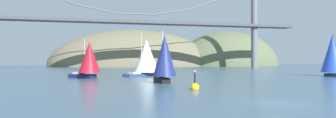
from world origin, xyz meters
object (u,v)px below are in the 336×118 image
Objects in this scene: sailboat_white_mainsail at (146,56)px; sailboat_blue_spinnaker at (333,54)px; sailboat_navy_sail at (164,57)px; channel_buoy at (195,87)px; sailboat_crimson_sail at (89,59)px.

sailboat_blue_spinnaker is at bearing -17.61° from sailboat_white_mainsail.
sailboat_navy_sail is 20.97m from sailboat_white_mainsail.
channel_buoy is at bearing -82.05° from sailboat_navy_sail.
sailboat_white_mainsail is (0.61, 20.96, 0.32)m from sailboat_navy_sail.
sailboat_white_mainsail is at bearing 91.51° from channel_buoy.
sailboat_blue_spinnaker reaches higher than channel_buoy.
sailboat_crimson_sail is 28.83m from channel_buoy.
sailboat_white_mainsail is 31.54m from channel_buoy.
channel_buoy is (0.83, -31.27, -4.04)m from sailboat_white_mainsail.
sailboat_crimson_sail is at bearing 172.78° from sailboat_blue_spinnaker.
sailboat_blue_spinnaker is 1.02× the size of sailboat_white_mainsail.
sailboat_white_mainsail is 3.74× the size of channel_buoy.
sailboat_blue_spinnaker reaches higher than sailboat_white_mainsail.
sailboat_blue_spinnaker is 1.28× the size of sailboat_crimson_sail.
sailboat_white_mainsail is at bearing 162.39° from sailboat_blue_spinnaker.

